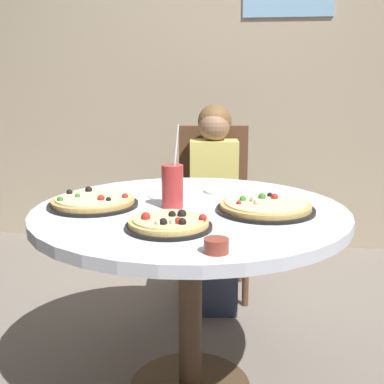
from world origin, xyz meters
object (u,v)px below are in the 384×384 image
object	(u,v)px
pizza_veggie	(93,202)
sauce_bowl	(216,246)
pizza_cheese	(265,207)
diner_child	(214,217)
plate_small	(225,191)
chair_wooden	(213,200)
dining_table	(190,235)
soda_cup	(172,186)
pizza_pepperoni	(169,223)

from	to	relation	value
pizza_veggie	sauce_bowl	world-z (taller)	pizza_veggie
pizza_cheese	sauce_bowl	size ratio (longest dim) A/B	5.09
diner_child	plate_small	size ratio (longest dim) A/B	6.01
chair_wooden	plate_small	bearing A→B (deg)	-80.82
pizza_cheese	sauce_bowl	world-z (taller)	pizza_cheese
dining_table	chair_wooden	bearing A→B (deg)	90.63
chair_wooden	soda_cup	xyz separation A→B (m)	(-0.05, -1.03, 0.30)
diner_child	pizza_veggie	xyz separation A→B (m)	(-0.37, -0.86, 0.28)
chair_wooden	sauce_bowl	xyz separation A→B (m)	(0.15, -1.49, 0.24)
soda_cup	sauce_bowl	world-z (taller)	soda_cup
pizza_veggie	pizza_cheese	distance (m)	0.64
soda_cup	pizza_veggie	bearing A→B (deg)	-176.71
sauce_bowl	pizza_pepperoni	bearing A→B (deg)	129.73
soda_cup	plate_small	distance (m)	0.35
sauce_bowl	plate_small	bearing A→B (deg)	92.41
dining_table	diner_child	bearing A→B (deg)	89.36
diner_child	pizza_cheese	world-z (taller)	diner_child
chair_wooden	sauce_bowl	size ratio (longest dim) A/B	13.57
dining_table	sauce_bowl	distance (m)	0.50
diner_child	pizza_pepperoni	bearing A→B (deg)	-92.07
sauce_bowl	chair_wooden	bearing A→B (deg)	95.76
pizza_veggie	pizza_pepperoni	size ratio (longest dim) A/B	1.20
pizza_pepperoni	pizza_cheese	bearing A→B (deg)	40.06
dining_table	diner_child	world-z (taller)	diner_child
pizza_cheese	plate_small	bearing A→B (deg)	119.36
sauce_bowl	plate_small	distance (m)	0.76
pizza_cheese	diner_child	bearing A→B (deg)	107.29
diner_child	pizza_cheese	size ratio (longest dim) A/B	3.04
pizza_veggie	pizza_cheese	size ratio (longest dim) A/B	0.95
diner_child	plate_small	xyz separation A→B (m)	(0.10, -0.55, 0.27)
pizza_cheese	plate_small	xyz separation A→B (m)	(-0.17, 0.30, -0.01)
pizza_cheese	soda_cup	world-z (taller)	soda_cup
soda_cup	sauce_bowl	distance (m)	0.51
pizza_cheese	plate_small	world-z (taller)	pizza_cheese
pizza_cheese	soda_cup	xyz separation A→B (m)	(-0.34, 0.00, 0.06)
pizza_pepperoni	chair_wooden	bearing A→B (deg)	89.14
diner_child	pizza_veggie	bearing A→B (deg)	-113.46
chair_wooden	pizza_pepperoni	xyz separation A→B (m)	(-0.02, -1.29, 0.24)
soda_cup	plate_small	xyz separation A→B (m)	(0.17, 0.29, -0.08)
pizza_pepperoni	soda_cup	size ratio (longest dim) A/B	0.91
diner_child	pizza_veggie	distance (m)	0.98
dining_table	pizza_veggie	world-z (taller)	pizza_veggie
pizza_pepperoni	soda_cup	xyz separation A→B (m)	(-0.03, 0.26, 0.06)
sauce_bowl	diner_child	bearing A→B (deg)	95.66
dining_table	diner_child	xyz separation A→B (m)	(0.01, 0.85, -0.16)
chair_wooden	diner_child	xyz separation A→B (m)	(0.02, -0.18, -0.05)
chair_wooden	plate_small	distance (m)	0.78
pizza_veggie	sauce_bowl	size ratio (longest dim) A/B	4.81
pizza_veggie	diner_child	bearing A→B (deg)	66.54
pizza_veggie	pizza_pepperoni	distance (m)	0.41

